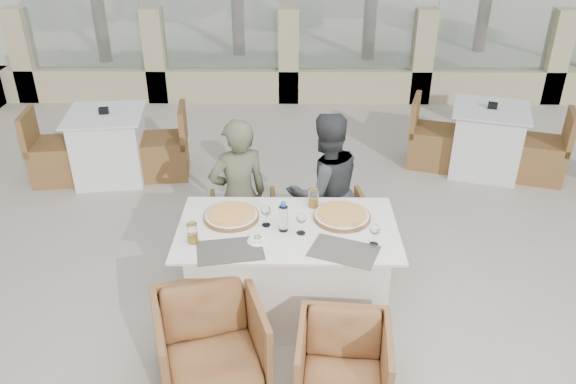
{
  "coord_description": "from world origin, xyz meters",
  "views": [
    {
      "loc": [
        0.07,
        -3.56,
        2.95
      ],
      "look_at": [
        0.04,
        0.19,
        0.9
      ],
      "focal_mm": 35.0,
      "sensor_mm": 36.0,
      "label": 1
    }
  ],
  "objects_px": {
    "armchair_near_left": "(211,343)",
    "wine_glass_centre": "(266,215)",
    "armchair_far_left": "(244,227)",
    "armchair_far_right": "(333,228)",
    "wine_glass_near": "(301,222)",
    "diner_left": "(239,196)",
    "dining_table": "(288,270)",
    "beer_glass_right": "(313,198)",
    "olive_dish": "(258,239)",
    "beer_glass_left": "(193,233)",
    "pizza_left": "(231,215)",
    "pizza_right": "(342,215)",
    "bg_table_a": "(110,146)",
    "wine_glass_corner": "(375,234)",
    "water_bottle": "(283,217)",
    "bg_table_b": "(486,140)",
    "armchair_near_right": "(343,364)",
    "diner_right": "(325,191)"
  },
  "relations": [
    {
      "from": "pizza_right",
      "to": "water_bottle",
      "type": "height_order",
      "value": "water_bottle"
    },
    {
      "from": "wine_glass_near",
      "to": "armchair_far_right",
      "type": "distance_m",
      "value": 1.07
    },
    {
      "from": "water_bottle",
      "to": "beer_glass_left",
      "type": "xyz_separation_m",
      "value": [
        -0.63,
        -0.16,
        -0.04
      ]
    },
    {
      "from": "armchair_far_right",
      "to": "bg_table_a",
      "type": "relative_size",
      "value": 0.38
    },
    {
      "from": "wine_glass_centre",
      "to": "diner_right",
      "type": "distance_m",
      "value": 0.83
    },
    {
      "from": "bg_table_a",
      "to": "olive_dish",
      "type": "bearing_deg",
      "value": -60.86
    },
    {
      "from": "pizza_right",
      "to": "diner_left",
      "type": "height_order",
      "value": "diner_left"
    },
    {
      "from": "pizza_right",
      "to": "wine_glass_near",
      "type": "xyz_separation_m",
      "value": [
        -0.31,
        -0.21,
        0.06
      ]
    },
    {
      "from": "olive_dish",
      "to": "diner_left",
      "type": "distance_m",
      "value": 0.83
    },
    {
      "from": "wine_glass_centre",
      "to": "beer_glass_right",
      "type": "relative_size",
      "value": 1.21
    },
    {
      "from": "armchair_far_left",
      "to": "armchair_near_right",
      "type": "relative_size",
      "value": 1.0
    },
    {
      "from": "water_bottle",
      "to": "bg_table_b",
      "type": "xyz_separation_m",
      "value": [
        2.28,
        2.53,
        -0.5
      ]
    },
    {
      "from": "bg_table_a",
      "to": "bg_table_b",
      "type": "xyz_separation_m",
      "value": [
        4.27,
        0.2,
        0.0
      ]
    },
    {
      "from": "wine_glass_near",
      "to": "armchair_near_right",
      "type": "height_order",
      "value": "wine_glass_near"
    },
    {
      "from": "beer_glass_left",
      "to": "armchair_far_left",
      "type": "relative_size",
      "value": 0.25
    },
    {
      "from": "pizza_right",
      "to": "bg_table_a",
      "type": "relative_size",
      "value": 0.26
    },
    {
      "from": "armchair_far_left",
      "to": "bg_table_a",
      "type": "distance_m",
      "value": 2.22
    },
    {
      "from": "armchair_far_left",
      "to": "armchair_far_right",
      "type": "distance_m",
      "value": 0.79
    },
    {
      "from": "wine_glass_near",
      "to": "diner_left",
      "type": "height_order",
      "value": "diner_left"
    },
    {
      "from": "wine_glass_near",
      "to": "diner_left",
      "type": "bearing_deg",
      "value": 126.28
    },
    {
      "from": "wine_glass_corner",
      "to": "armchair_near_left",
      "type": "xyz_separation_m",
      "value": [
        -1.1,
        -0.49,
        -0.54
      ]
    },
    {
      "from": "pizza_right",
      "to": "water_bottle",
      "type": "relative_size",
      "value": 1.85
    },
    {
      "from": "water_bottle",
      "to": "armchair_far_right",
      "type": "distance_m",
      "value": 1.09
    },
    {
      "from": "wine_glass_near",
      "to": "armchair_near_right",
      "type": "relative_size",
      "value": 0.31
    },
    {
      "from": "diner_right",
      "to": "bg_table_a",
      "type": "height_order",
      "value": "diner_right"
    },
    {
      "from": "dining_table",
      "to": "beer_glass_left",
      "type": "bearing_deg",
      "value": -163.34
    },
    {
      "from": "pizza_right",
      "to": "beer_glass_left",
      "type": "distance_m",
      "value": 1.11
    },
    {
      "from": "dining_table",
      "to": "armchair_near_left",
      "type": "bearing_deg",
      "value": -125.19
    },
    {
      "from": "olive_dish",
      "to": "pizza_left",
      "type": "bearing_deg",
      "value": 124.87
    },
    {
      "from": "pizza_left",
      "to": "armchair_far_right",
      "type": "height_order",
      "value": "pizza_left"
    },
    {
      "from": "pizza_left",
      "to": "armchair_far_left",
      "type": "distance_m",
      "value": 0.84
    },
    {
      "from": "wine_glass_centre",
      "to": "wine_glass_near",
      "type": "relative_size",
      "value": 1.0
    },
    {
      "from": "armchair_near_right",
      "to": "bg_table_a",
      "type": "xyz_separation_m",
      "value": [
        -2.38,
        3.13,
        0.11
      ]
    },
    {
      "from": "dining_table",
      "to": "water_bottle",
      "type": "relative_size",
      "value": 6.92
    },
    {
      "from": "wine_glass_near",
      "to": "diner_left",
      "type": "relative_size",
      "value": 0.13
    },
    {
      "from": "bg_table_a",
      "to": "pizza_left",
      "type": "bearing_deg",
      "value": -60.67
    },
    {
      "from": "armchair_far_right",
      "to": "olive_dish",
      "type": "bearing_deg",
      "value": 48.23
    },
    {
      "from": "water_bottle",
      "to": "armchair_far_right",
      "type": "relative_size",
      "value": 0.38
    },
    {
      "from": "dining_table",
      "to": "olive_dish",
      "type": "bearing_deg",
      "value": -138.35
    },
    {
      "from": "pizza_left",
      "to": "olive_dish",
      "type": "xyz_separation_m",
      "value": [
        0.21,
        -0.31,
        -0.0
      ]
    },
    {
      "from": "pizza_left",
      "to": "wine_glass_near",
      "type": "bearing_deg",
      "value": -21.26
    },
    {
      "from": "armchair_far_left",
      "to": "bg_table_b",
      "type": "bearing_deg",
      "value": -152.93
    },
    {
      "from": "bg_table_a",
      "to": "armchair_near_right",
      "type": "bearing_deg",
      "value": -59.82
    },
    {
      "from": "wine_glass_corner",
      "to": "olive_dish",
      "type": "bearing_deg",
      "value": 177.64
    },
    {
      "from": "water_bottle",
      "to": "wine_glass_centre",
      "type": "height_order",
      "value": "water_bottle"
    },
    {
      "from": "water_bottle",
      "to": "beer_glass_right",
      "type": "distance_m",
      "value": 0.41
    },
    {
      "from": "armchair_near_left",
      "to": "wine_glass_centre",
      "type": "bearing_deg",
      "value": 47.43
    },
    {
      "from": "beer_glass_right",
      "to": "armchair_far_left",
      "type": "bearing_deg",
      "value": 141.31
    },
    {
      "from": "dining_table",
      "to": "beer_glass_right",
      "type": "relative_size",
      "value": 10.53
    },
    {
      "from": "wine_glass_corner",
      "to": "bg_table_a",
      "type": "xyz_separation_m",
      "value": [
        -2.62,
        2.51,
        -0.48
      ]
    }
  ]
}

